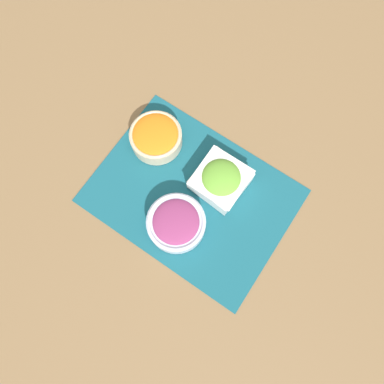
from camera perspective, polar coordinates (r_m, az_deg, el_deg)
The scene contains 5 objects.
ground_plane at distance 0.96m, azimuth 0.00°, elevation -0.56°, with size 3.00×3.00×0.00m, color olive.
placemat at distance 0.96m, azimuth 0.00°, elevation -0.52°, with size 0.49×0.37×0.00m.
carrot_bowl at distance 0.98m, azimuth -5.52°, elevation 8.39°, with size 0.14×0.14×0.06m.
lettuce_bowl at distance 0.93m, azimuth 4.40°, elevation 1.91°, with size 0.13×0.13×0.07m.
onion_bowl at distance 0.91m, azimuth -2.42°, elevation -4.73°, with size 0.14×0.14×0.06m.
Camera 1 is at (0.14, -0.21, 0.92)m, focal length 35.00 mm.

